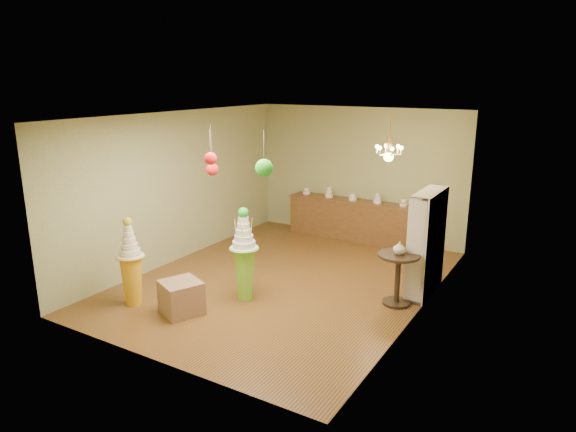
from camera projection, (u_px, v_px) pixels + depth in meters
The scene contains 17 objects.
floor at pixel (285, 281), 9.46m from camera, with size 6.50×6.50×0.00m, color brown.
ceiling at pixel (285, 116), 8.68m from camera, with size 6.50×6.50×0.00m, color silver.
wall_back at pixel (358, 173), 11.77m from camera, with size 5.00×0.04×3.00m, color #989B6A.
wall_front at pixel (150, 254), 6.38m from camera, with size 5.00×0.04×3.00m, color #989B6A.
wall_left at pixel (179, 187), 10.31m from camera, with size 0.04×6.50×3.00m, color #989B6A.
wall_right at pixel (425, 221), 7.83m from camera, with size 0.04×6.50×3.00m, color #989B6A.
pedestal_green at pixel (244, 262), 8.51m from camera, with size 0.51×0.51×1.59m.
pedestal_orange at pixel (132, 272), 8.35m from camera, with size 0.56×0.56×1.49m.
burlap_riser at pixel (181, 297), 8.11m from camera, with size 0.58×0.58×0.52m, color #866649.
sideboard at pixel (352, 219), 11.80m from camera, with size 3.04×0.54×1.16m.
shelving_unit at pixel (427, 243), 8.73m from camera, with size 0.33×1.20×1.80m.
round_table at pixel (398, 272), 8.34m from camera, with size 0.83×0.83×0.87m.
vase at pixel (399, 248), 8.23m from camera, with size 0.20×0.20×0.21m, color beige.
pom_red_left at pixel (212, 169), 7.87m from camera, with size 0.19×0.19×0.84m.
pom_green_mid at pixel (264, 168), 6.89m from camera, with size 0.24×0.24×0.67m.
pom_red_right at pixel (211, 158), 6.88m from camera, with size 0.17×0.17×0.52m.
chandelier at pixel (389, 154), 9.19m from camera, with size 0.56×0.56×0.85m.
Camera 1 is at (4.57, -7.55, 3.61)m, focal length 32.00 mm.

